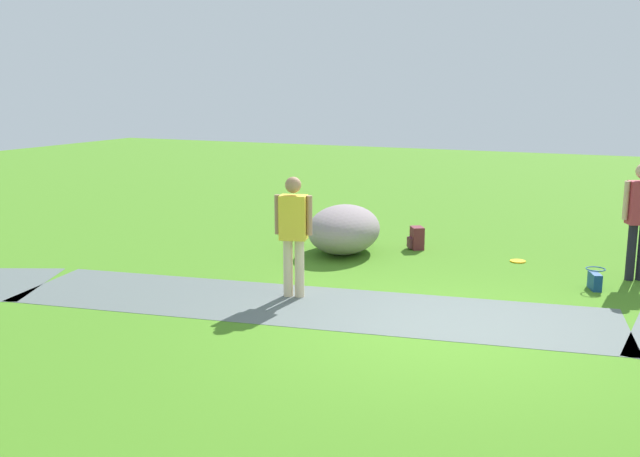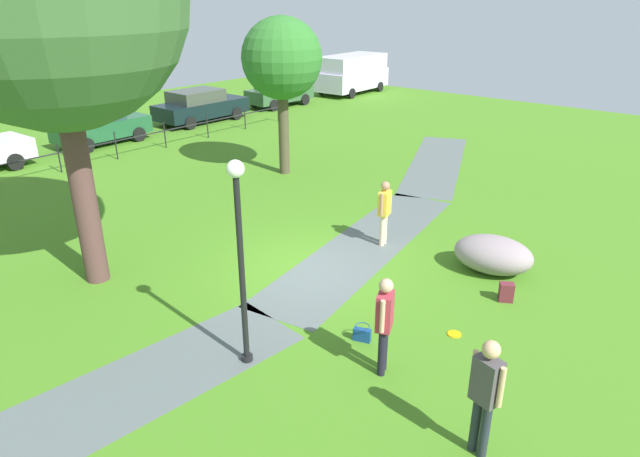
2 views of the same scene
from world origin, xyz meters
TOP-DOWN VIEW (x-y plane):
  - ground_plane at (0.00, 0.00)m, footprint 48.00×48.00m
  - footpath_segment_near at (-6.02, -0.53)m, footprint 8.14×2.59m
  - footpath_segment_mid at (1.90, -0.30)m, footprint 8.18×3.05m
  - footpath_segment_far at (9.52, 1.94)m, footprint 8.05×4.80m
  - young_tree_near_path at (5.02, 5.43)m, footprint 2.65×2.65m
  - lamp_post at (-3.28, -1.50)m, footprint 0.28×0.28m
  - lawn_boulder at (2.60, -3.32)m, footprint 1.52×1.95m
  - woman_with_handbag at (-2.04, -3.46)m, footprint 0.48×0.36m
  - man_near_boulder at (-2.68, -5.47)m, footprint 0.33×0.50m
  - passerby_on_path at (2.22, -0.60)m, footprint 0.51×0.32m
  - handbag_on_grass at (-1.53, -2.68)m, footprint 0.35×0.35m
  - backpack_by_boulder at (1.53, -4.10)m, footprint 0.35×0.34m
  - frisbee_on_grass at (-0.27, -3.88)m, footprint 0.25×0.25m
  - park_fence at (0.00, 11.50)m, footprint 22.05×0.05m
  - parked_compact_green at (3.05, 14.01)m, footprint 3.89×1.77m
  - parked_coupe_black at (8.45, 14.27)m, footprint 4.60×2.01m
  - parked_sedan_grey at (13.86, 14.18)m, footprint 3.94×1.83m
  - delivery_van at (19.96, 13.76)m, footprint 5.24×2.59m

SIDE VIEW (x-z plane):
  - ground_plane at x=0.00m, z-range 0.00..0.00m
  - footpath_segment_near at x=-6.02m, z-range 0.00..0.01m
  - footpath_segment_mid at x=1.90m, z-range 0.00..0.01m
  - footpath_segment_far at x=9.52m, z-range 0.00..0.01m
  - frisbee_on_grass at x=-0.27m, z-range 0.00..0.02m
  - handbag_on_grass at x=-1.53m, z-range -0.01..0.29m
  - backpack_by_boulder at x=1.53m, z-range -0.01..0.39m
  - lawn_boulder at x=2.60m, z-range 0.00..0.83m
  - park_fence at x=0.00m, z-range 0.10..1.15m
  - parked_compact_green at x=3.05m, z-range 0.02..1.58m
  - parked_sedan_grey at x=13.86m, z-range 0.02..1.58m
  - parked_coupe_black at x=8.45m, z-range 0.03..1.59m
  - passerby_on_path at x=2.22m, z-range 0.13..1.79m
  - woman_with_handbag at x=-2.04m, z-range 0.15..1.89m
  - man_near_boulder at x=-2.68m, z-range 0.16..1.98m
  - delivery_van at x=19.96m, z-range 0.11..2.41m
  - lamp_post at x=-3.28m, z-range 0.42..4.00m
  - young_tree_near_path at x=5.02m, z-range 1.23..6.44m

